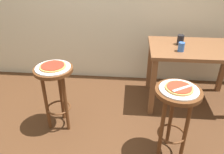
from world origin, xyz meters
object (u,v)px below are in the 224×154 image
at_px(serving_plate_foreground, 179,89).
at_px(cup_near_edge, 181,47).
at_px(pizza_server_knife, 184,88).
at_px(stool_middle, 55,84).
at_px(pizza_foreground, 179,88).
at_px(stool_foreground, 176,108).
at_px(dining_table, 195,56).
at_px(cup_far_edge, 180,40).
at_px(serving_plate_middle, 53,68).
at_px(pizza_middle, 53,66).

distance_m(serving_plate_foreground, cup_near_edge, 0.78).
bearing_deg(pizza_server_knife, stool_middle, 132.72).
xyz_separation_m(pizza_foreground, stool_middle, (-1.16, 0.29, -0.21)).
bearing_deg(stool_foreground, pizza_server_knife, -33.69).
relative_size(dining_table, cup_far_edge, 9.44).
distance_m(pizza_foreground, serving_plate_middle, 1.20).
distance_m(stool_foreground, serving_plate_foreground, 0.19).
xyz_separation_m(stool_middle, pizza_server_knife, (1.19, -0.31, 0.22)).
distance_m(pizza_foreground, pizza_server_knife, 0.04).
height_order(stool_foreground, stool_middle, same).
xyz_separation_m(cup_near_edge, cup_far_edge, (0.03, 0.21, 0.01)).
distance_m(pizza_middle, cup_far_edge, 1.49).
bearing_deg(stool_foreground, dining_table, 68.96).
height_order(pizza_foreground, cup_near_edge, cup_near_edge).
xyz_separation_m(stool_middle, cup_near_edge, (1.30, 0.47, 0.27)).
xyz_separation_m(serving_plate_foreground, pizza_foreground, (0.00, -0.00, 0.02)).
height_order(stool_foreground, pizza_foreground, pizza_foreground).
relative_size(serving_plate_middle, pizza_server_knife, 1.57).
distance_m(pizza_middle, cup_near_edge, 1.38).
bearing_deg(serving_plate_foreground, serving_plate_middle, 165.76).
xyz_separation_m(serving_plate_middle, cup_far_edge, (1.33, 0.68, 0.09)).
relative_size(stool_middle, cup_far_edge, 6.31).
height_order(dining_table, cup_far_edge, cup_far_edge).
height_order(pizza_middle, dining_table, dining_table).
bearing_deg(cup_near_edge, pizza_middle, -160.32).
relative_size(serving_plate_middle, pizza_middle, 1.34).
bearing_deg(serving_plate_foreground, stool_middle, 165.76).
xyz_separation_m(serving_plate_middle, pizza_server_knife, (1.19, -0.31, 0.03)).
xyz_separation_m(stool_middle, serving_plate_middle, (0.00, 0.00, 0.19)).
distance_m(pizza_foreground, cup_far_edge, 0.99).
relative_size(serving_plate_foreground, dining_table, 0.30).
height_order(serving_plate_foreground, pizza_foreground, pizza_foreground).
bearing_deg(pizza_middle, serving_plate_middle, 0.00).
height_order(pizza_foreground, stool_middle, pizza_foreground).
distance_m(pizza_foreground, pizza_middle, 1.20).
height_order(dining_table, pizza_server_knife, pizza_server_knife).
height_order(pizza_foreground, cup_far_edge, cup_far_edge).
xyz_separation_m(cup_near_edge, pizza_server_knife, (-0.11, -0.78, -0.05)).
relative_size(serving_plate_foreground, pizza_foreground, 1.42).
bearing_deg(dining_table, stool_foreground, -111.04).
bearing_deg(serving_plate_middle, pizza_middle, 180.00).
distance_m(dining_table, cup_far_edge, 0.26).
xyz_separation_m(serving_plate_foreground, pizza_middle, (-1.16, 0.29, 0.02)).
distance_m(stool_foreground, pizza_server_knife, 0.23).
bearing_deg(serving_plate_middle, cup_near_edge, 19.68).
height_order(cup_near_edge, pizza_server_knife, cup_near_edge).
height_order(stool_middle, cup_near_edge, cup_near_edge).
relative_size(cup_far_edge, pizza_server_knife, 0.52).
distance_m(serving_plate_middle, pizza_middle, 0.02).
xyz_separation_m(stool_foreground, cup_near_edge, (0.14, 0.76, 0.27)).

